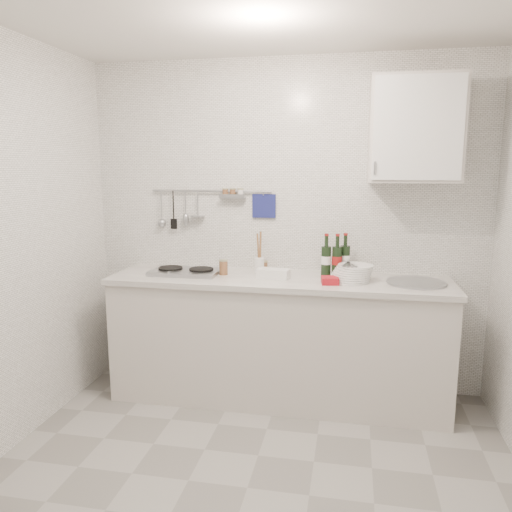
{
  "coord_description": "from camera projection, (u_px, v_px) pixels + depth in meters",
  "views": [
    {
      "loc": [
        0.51,
        -2.37,
        1.71
      ],
      "look_at": [
        -0.13,
        0.9,
        1.11
      ],
      "focal_mm": 35.0,
      "sensor_mm": 36.0,
      "label": 1
    }
  ],
  "objects": [
    {
      "name": "back_wall",
      "position": [
        285.0,
        227.0,
        3.82
      ],
      "size": [
        3.0,
        0.02,
        2.5
      ],
      "primitive_type": "cube",
      "color": "silver",
      "rests_on": "floor"
    },
    {
      "name": "jar_b",
      "position": [
        355.0,
        269.0,
        3.67
      ],
      "size": [
        0.07,
        0.07,
        0.09
      ],
      "rotation": [
        0.0,
        0.0,
        -0.15
      ],
      "color": "brown",
      "rests_on": "counter"
    },
    {
      "name": "floor",
      "position": [
        247.0,
        488.0,
        2.69
      ],
      "size": [
        3.0,
        3.0,
        0.0
      ],
      "primitive_type": "plane",
      "color": "slate",
      "rests_on": "ground"
    },
    {
      "name": "wall_cabinet",
      "position": [
        415.0,
        130.0,
        3.35
      ],
      "size": [
        0.6,
        0.38,
        0.7
      ],
      "color": "beige",
      "rests_on": "back_wall"
    },
    {
      "name": "wine_bottles",
      "position": [
        336.0,
        255.0,
        3.61
      ],
      "size": [
        0.21,
        0.13,
        0.31
      ],
      "rotation": [
        0.0,
        0.0,
        0.41
      ],
      "color": "black",
      "rests_on": "counter"
    },
    {
      "name": "strawberry_punnet",
      "position": [
        330.0,
        280.0,
        3.39
      ],
      "size": [
        0.13,
        0.13,
        0.05
      ],
      "primitive_type": "cube",
      "rotation": [
        0.0,
        0.0,
        0.15
      ],
      "color": "#B11315",
      "rests_on": "counter"
    },
    {
      "name": "jar_d",
      "position": [
        223.0,
        267.0,
        3.67
      ],
      "size": [
        0.07,
        0.07,
        0.11
      ],
      "rotation": [
        0.0,
        0.0,
        0.13
      ],
      "color": "brown",
      "rests_on": "counter"
    },
    {
      "name": "jar_c",
      "position": [
        361.0,
        272.0,
        3.58
      ],
      "size": [
        0.06,
        0.06,
        0.08
      ],
      "rotation": [
        0.0,
        0.0,
        0.14
      ],
      "color": "brown",
      "rests_on": "counter"
    },
    {
      "name": "counter",
      "position": [
        279.0,
        342.0,
        3.67
      ],
      "size": [
        2.44,
        0.64,
        0.96
      ],
      "color": "beige",
      "rests_on": "floor"
    },
    {
      "name": "plate_stack_hob",
      "position": [
        196.0,
        272.0,
        3.71
      ],
      "size": [
        0.24,
        0.24,
        0.02
      ],
      "rotation": [
        0.0,
        0.0,
        -0.28
      ],
      "color": "#505BB7",
      "rests_on": "counter"
    },
    {
      "name": "wall_rail",
      "position": [
        208.0,
        203.0,
        3.87
      ],
      "size": [
        0.98,
        0.09,
        0.34
      ],
      "color": "#93969B",
      "rests_on": "back_wall"
    },
    {
      "name": "butter_dish",
      "position": [
        273.0,
        274.0,
        3.56
      ],
      "size": [
        0.24,
        0.14,
        0.07
      ],
      "primitive_type": "cube",
      "rotation": [
        0.0,
        0.0,
        -0.12
      ],
      "color": "white",
      "rests_on": "counter"
    },
    {
      "name": "plate_stack_sink",
      "position": [
        352.0,
        273.0,
        3.47
      ],
      "size": [
        0.31,
        0.3,
        0.12
      ],
      "rotation": [
        0.0,
        0.0,
        0.09
      ],
      "color": "white",
      "rests_on": "counter"
    },
    {
      "name": "jar_a",
      "position": [
        264.0,
        266.0,
        3.78
      ],
      "size": [
        0.06,
        0.06,
        0.08
      ],
      "rotation": [
        0.0,
        0.0,
        -0.2
      ],
      "color": "brown",
      "rests_on": "counter"
    },
    {
      "name": "utensil_crock",
      "position": [
        259.0,
        263.0,
        3.75
      ],
      "size": [
        0.08,
        0.08,
        0.31
      ],
      "rotation": [
        0.0,
        0.0,
        0.28
      ],
      "color": "white",
      "rests_on": "counter"
    }
  ]
}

